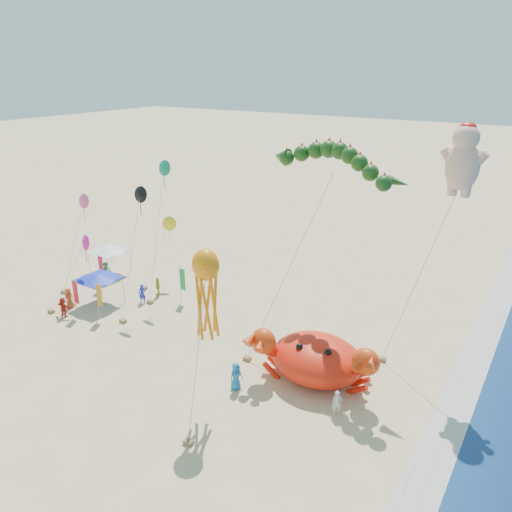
# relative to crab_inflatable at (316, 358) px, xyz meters

# --- Properties ---
(ground) EXTENTS (320.00, 320.00, 0.00)m
(ground) POSITION_rel_crab_inflatable_xyz_m (-3.84, 0.13, -1.54)
(ground) COLOR #D1B784
(ground) RESTS_ON ground
(foam_strip) EXTENTS (320.00, 320.00, 0.00)m
(foam_strip) POSITION_rel_crab_inflatable_xyz_m (8.16, 0.13, -1.54)
(foam_strip) COLOR silver
(foam_strip) RESTS_ON ground
(crab_inflatable) EXTENTS (8.00, 5.95, 3.51)m
(crab_inflatable) POSITION_rel_crab_inflatable_xyz_m (0.00, 0.00, 0.00)
(crab_inflatable) COLOR red
(crab_inflatable) RESTS_ON ground
(dragon_kite) EXTENTS (9.80, 7.17, 13.81)m
(dragon_kite) POSITION_rel_crab_inflatable_xyz_m (-1.71, 4.69, 11.18)
(dragon_kite) COLOR #163B10
(dragon_kite) RESTS_ON ground
(cherub_kite) EXTENTS (4.10, 3.32, 15.69)m
(cherub_kite) POSITION_rel_crab_inflatable_xyz_m (5.73, 6.59, 12.05)
(cherub_kite) COLOR #F7B996
(cherub_kite) RESTS_ON ground
(octopus_kite) EXTENTS (2.30, 4.48, 9.62)m
(octopus_kite) POSITION_rel_crab_inflatable_xyz_m (-4.29, -5.30, 5.85)
(octopus_kite) COLOR orange
(octopus_kite) RESTS_ON ground
(canopy_blue) EXTENTS (3.27, 3.27, 2.71)m
(canopy_blue) POSITION_rel_crab_inflatable_xyz_m (-19.92, 0.00, 0.90)
(canopy_blue) COLOR gray
(canopy_blue) RESTS_ON ground
(canopy_white) EXTENTS (3.22, 3.22, 2.71)m
(canopy_white) POSITION_rel_crab_inflatable_xyz_m (-24.19, 4.97, 0.90)
(canopy_white) COLOR gray
(canopy_white) RESTS_ON ground
(feather_flags) EXTENTS (8.51, 6.47, 3.20)m
(feather_flags) POSITION_rel_crab_inflatable_xyz_m (-18.45, 0.44, 0.47)
(feather_flags) COLOR gray
(feather_flags) RESTS_ON ground
(beachgoers) EXTENTS (26.81, 8.43, 1.81)m
(beachgoers) POSITION_rel_crab_inflatable_xyz_m (-16.35, -0.29, -0.70)
(beachgoers) COLOR #246D41
(beachgoers) RESTS_ON ground
(small_kites) EXTENTS (8.75, 10.25, 11.49)m
(small_kites) POSITION_rel_crab_inflatable_xyz_m (-19.38, 3.21, 5.34)
(small_kites) COLOR black
(small_kites) RESTS_ON ground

